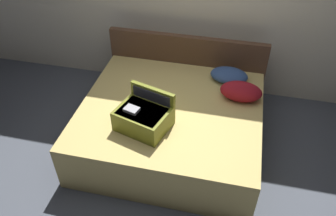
% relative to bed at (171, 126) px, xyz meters
% --- Properties ---
extents(ground_plane, '(12.00, 12.00, 0.00)m').
position_rel_bed_xyz_m(ground_plane, '(0.00, -0.40, -0.27)').
color(ground_plane, '#4C515B').
extents(bed, '(1.91, 1.73, 0.54)m').
position_rel_bed_xyz_m(bed, '(0.00, 0.00, 0.00)').
color(bed, tan).
rests_on(bed, ground).
extents(headboard, '(1.95, 0.08, 0.90)m').
position_rel_bed_xyz_m(headboard, '(0.00, 0.90, 0.18)').
color(headboard, '#4C3323').
rests_on(headboard, ground).
extents(hard_case_large, '(0.58, 0.52, 0.36)m').
position_rel_bed_xyz_m(hard_case_large, '(-0.20, -0.34, 0.40)').
color(hard_case_large, olive).
rests_on(hard_case_large, bed).
extents(pillow_near_headboard, '(0.46, 0.27, 0.21)m').
position_rel_bed_xyz_m(pillow_near_headboard, '(0.70, 0.31, 0.37)').
color(pillow_near_headboard, maroon).
rests_on(pillow_near_headboard, bed).
extents(pillow_center_head, '(0.45, 0.33, 0.15)m').
position_rel_bed_xyz_m(pillow_center_head, '(0.55, 0.63, 0.34)').
color(pillow_center_head, navy).
rests_on(pillow_center_head, bed).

